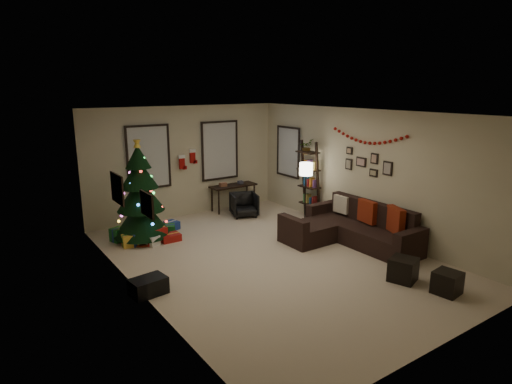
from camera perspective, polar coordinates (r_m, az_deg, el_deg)
floor at (r=8.30m, az=1.81°, el=-8.65°), size 7.00×7.00×0.00m
ceiling at (r=7.69m, az=1.96°, el=10.31°), size 7.00×7.00×0.00m
wall_back at (r=10.84m, az=-9.20°, el=3.95°), size 5.00×0.00×5.00m
wall_front at (r=5.59m, az=23.86°, el=-6.36°), size 5.00×0.00×5.00m
wall_left at (r=6.75m, az=-15.47°, el=-2.32°), size 0.00×7.00×7.00m
wall_right at (r=9.55m, az=14.04°, el=2.40°), size 0.00×7.00×7.00m
window_back_left at (r=10.42m, az=-13.90°, el=4.45°), size 1.05×0.06×1.50m
window_back_right at (r=11.22m, az=-4.78°, el=5.44°), size 1.05×0.06×1.50m
window_right_wall at (r=11.32m, az=4.28°, el=5.27°), size 0.06×0.90×1.30m
christmas_tree at (r=9.29m, az=-14.87°, el=-0.77°), size 1.18×1.18×2.19m
presents at (r=9.44m, az=-13.55°, el=-5.45°), size 1.50×1.01×0.30m
sofa at (r=9.20m, az=12.17°, el=-4.88°), size 1.75×2.55×0.84m
pillow_red_a at (r=8.84m, az=17.78°, el=-3.50°), size 0.32×0.51×0.50m
pillow_red_b at (r=9.26m, az=14.34°, el=-2.49°), size 0.19×0.48×0.46m
pillow_cream at (r=9.74m, az=11.12°, el=-1.58°), size 0.13×0.39×0.38m
ottoman_near at (r=7.73m, az=18.68°, el=-9.58°), size 0.52×0.52×0.39m
ottoman_far at (r=7.53m, az=23.72°, el=-10.81°), size 0.42×0.42×0.36m
desk at (r=11.31m, az=-2.99°, el=0.55°), size 1.23×0.44×0.66m
desk_chair at (r=10.80m, az=-1.57°, el=-1.66°), size 0.71×0.69×0.59m
bookshelf at (r=10.54m, az=7.07°, el=1.37°), size 0.30×0.56×1.91m
potted_plant at (r=10.51m, az=6.61°, el=6.19°), size 0.53×0.50×0.46m
floor_lamp at (r=10.07m, az=6.55°, el=2.47°), size 0.31×0.31×1.45m
art_map at (r=7.55m, az=-17.70°, el=0.42°), size 0.04×0.60×0.50m
art_abstract at (r=6.31m, az=-14.08°, el=-1.60°), size 0.04×0.45×0.35m
gallery at (r=9.45m, az=14.37°, el=3.64°), size 0.03×1.25×0.54m
garland at (r=9.36m, az=14.41°, el=6.96°), size 0.08×1.90×0.30m
stocking_left at (r=10.68m, az=-9.63°, el=3.90°), size 0.20×0.05×0.36m
stocking_right at (r=10.88m, az=-8.27°, el=4.68°), size 0.20×0.05×0.36m
storage_bin at (r=7.11m, az=-13.90°, el=-11.87°), size 0.58×0.42×0.27m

